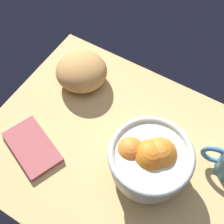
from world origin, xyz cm
name	(u,v)px	position (x,y,z in cm)	size (l,w,h in cm)	color
ground_plane	(127,157)	(0.00, 0.00, -1.50)	(72.38, 53.33, 3.00)	tan
fruit_bowl	(150,159)	(6.24, -1.36, 7.30)	(19.04, 19.04, 12.29)	silver
bread_loaf	(81,71)	(-22.33, 13.34, 4.13)	(14.26, 13.83, 8.25)	tan
napkin_folded	(32,147)	(-21.04, -10.85, 0.66)	(15.44, 9.06, 1.32)	#AC5354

